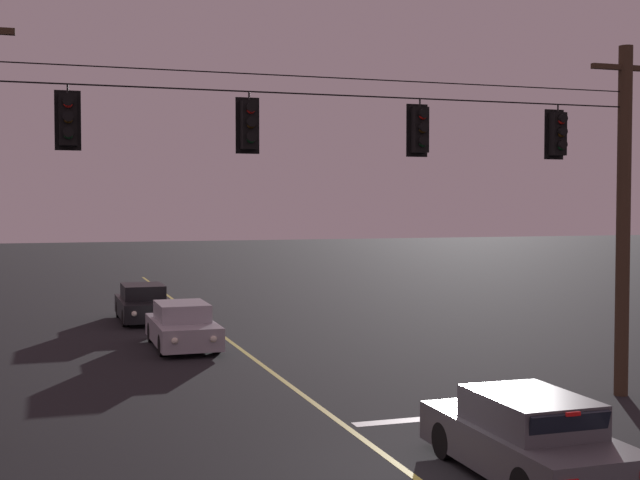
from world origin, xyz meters
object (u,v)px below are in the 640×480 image
(traffic_light_left_inner, at_px, (249,125))
(car_oncoming_trailing, at_px, (143,304))
(traffic_light_leftmost, at_px, (68,119))
(traffic_light_centre, at_px, (420,130))
(traffic_light_right_inner, at_px, (558,134))
(car_oncoming_lead, at_px, (182,327))
(car_waiting_near_lane, at_px, (527,438))

(traffic_light_left_inner, relative_size, car_oncoming_trailing, 0.28)
(traffic_light_left_inner, xyz_separation_m, car_oncoming_trailing, (-0.33, 16.28, -5.38))
(traffic_light_leftmost, distance_m, traffic_light_centre, 7.14)
(traffic_light_left_inner, bearing_deg, traffic_light_leftmost, 180.00)
(traffic_light_right_inner, bearing_deg, traffic_light_centre, 180.00)
(traffic_light_leftmost, bearing_deg, car_oncoming_trailing, 79.18)
(traffic_light_centre, relative_size, car_oncoming_lead, 0.28)
(car_waiting_near_lane, relative_size, car_oncoming_trailing, 0.98)
(car_oncoming_lead, bearing_deg, car_oncoming_trailing, 94.36)
(car_oncoming_trailing, bearing_deg, traffic_light_leftmost, -100.82)
(traffic_light_left_inner, relative_size, car_waiting_near_lane, 0.28)
(traffic_light_right_inner, bearing_deg, car_oncoming_trailing, 114.45)
(traffic_light_left_inner, xyz_separation_m, car_oncoming_lead, (0.16, 9.82, -5.38))
(car_waiting_near_lane, bearing_deg, traffic_light_centre, 87.85)
(traffic_light_left_inner, distance_m, car_waiting_near_lane, 7.89)
(traffic_light_right_inner, relative_size, car_oncoming_trailing, 0.28)
(traffic_light_right_inner, xyz_separation_m, car_oncoming_lead, (-6.91, 9.82, -5.38))
(traffic_light_leftmost, distance_m, car_waiting_near_lane, 9.92)
(traffic_light_left_inner, distance_m, traffic_light_right_inner, 7.07)
(car_oncoming_lead, bearing_deg, traffic_light_leftmost, -110.16)
(traffic_light_leftmost, xyz_separation_m, car_oncoming_lead, (3.61, 9.82, -5.38))
(traffic_light_leftmost, distance_m, car_oncoming_trailing, 17.43)
(traffic_light_leftmost, xyz_separation_m, car_waiting_near_lane, (6.97, -4.57, -5.38))
(traffic_light_left_inner, relative_size, traffic_light_right_inner, 1.00)
(traffic_light_left_inner, bearing_deg, car_oncoming_lead, 89.07)
(car_waiting_near_lane, bearing_deg, traffic_light_right_inner, 52.18)
(traffic_light_leftmost, bearing_deg, traffic_light_left_inner, 0.00)
(traffic_light_centre, distance_m, car_oncoming_trailing, 17.62)
(traffic_light_right_inner, height_order, car_waiting_near_lane, traffic_light_right_inner)
(traffic_light_centre, bearing_deg, traffic_light_leftmost, 180.00)
(traffic_light_centre, height_order, car_oncoming_trailing, traffic_light_centre)
(traffic_light_leftmost, xyz_separation_m, car_oncoming_trailing, (3.11, 16.28, -5.38))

